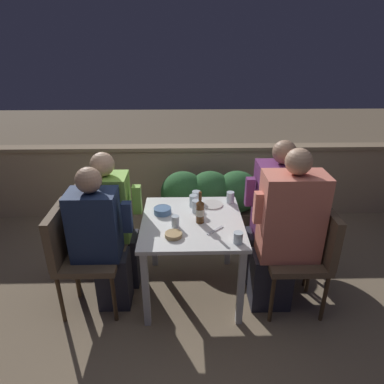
# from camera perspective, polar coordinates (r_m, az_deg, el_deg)

# --- Properties ---
(ground_plane) EXTENTS (16.00, 16.00, 0.00)m
(ground_plane) POSITION_cam_1_polar(r_m,az_deg,el_deg) (3.15, 0.03, -15.96)
(ground_plane) COLOR #847056
(parapet_wall) EXTENTS (9.00, 0.18, 0.88)m
(parapet_wall) POSITION_cam_1_polar(r_m,az_deg,el_deg) (4.15, -0.46, 1.97)
(parapet_wall) COLOR tan
(parapet_wall) RESTS_ON ground_plane
(dining_table) EXTENTS (0.81, 0.86, 0.70)m
(dining_table) POSITION_cam_1_polar(r_m,az_deg,el_deg) (2.79, 0.03, -6.55)
(dining_table) COLOR white
(dining_table) RESTS_ON ground_plane
(planter_hedge) EXTENTS (1.08, 0.47, 0.72)m
(planter_hedge) POSITION_cam_1_polar(r_m,az_deg,el_deg) (3.78, 3.00, -1.22)
(planter_hedge) COLOR brown
(planter_hedge) RESTS_ON ground_plane
(chair_left_near) EXTENTS (0.47, 0.46, 0.88)m
(chair_left_near) POSITION_cam_1_polar(r_m,az_deg,el_deg) (2.84, -18.76, -8.85)
(chair_left_near) COLOR brown
(chair_left_near) RESTS_ON ground_plane
(person_navy_jumper) EXTENTS (0.47, 0.26, 1.21)m
(person_navy_jumper) POSITION_cam_1_polar(r_m,az_deg,el_deg) (2.75, -14.87, -7.76)
(person_navy_jumper) COLOR #282833
(person_navy_jumper) RESTS_ON ground_plane
(chair_left_far) EXTENTS (0.47, 0.46, 0.88)m
(chair_left_far) POSITION_cam_1_polar(r_m,az_deg,el_deg) (3.05, -16.63, -6.07)
(chair_left_far) COLOR brown
(chair_left_far) RESTS_ON ground_plane
(person_green_blouse) EXTENTS (0.47, 0.26, 1.23)m
(person_green_blouse) POSITION_cam_1_polar(r_m,az_deg,el_deg) (2.96, -13.01, -4.79)
(person_green_blouse) COLOR #282833
(person_green_blouse) RESTS_ON ground_plane
(chair_right_near) EXTENTS (0.47, 0.46, 0.88)m
(chair_right_near) POSITION_cam_1_polar(r_m,az_deg,el_deg) (2.85, 18.80, -8.79)
(chair_right_near) COLOR brown
(chair_right_near) RESTS_ON ground_plane
(person_coral_top) EXTENTS (0.51, 0.26, 1.35)m
(person_coral_top) POSITION_cam_1_polar(r_m,az_deg,el_deg) (2.71, 15.21, -6.64)
(person_coral_top) COLOR #282833
(person_coral_top) RESTS_ON ground_plane
(chair_right_far) EXTENTS (0.47, 0.46, 0.88)m
(chair_right_far) POSITION_cam_1_polar(r_m,az_deg,el_deg) (3.11, 16.78, -5.46)
(chair_right_far) COLOR brown
(chair_right_far) RESTS_ON ground_plane
(person_purple_stripe) EXTENTS (0.48, 0.26, 1.31)m
(person_purple_stripe) POSITION_cam_1_polar(r_m,az_deg,el_deg) (3.00, 13.40, -3.64)
(person_purple_stripe) COLOR #282833
(person_purple_stripe) RESTS_ON ground_plane
(beer_bottle) EXTENTS (0.07, 0.07, 0.26)m
(beer_bottle) POSITION_cam_1_polar(r_m,az_deg,el_deg) (2.67, 1.35, -3.16)
(beer_bottle) COLOR brown
(beer_bottle) RESTS_ON dining_table
(plate_0) EXTENTS (0.18, 0.18, 0.01)m
(plate_0) POSITION_cam_1_polar(r_m,az_deg,el_deg) (2.98, 3.41, -2.10)
(plate_0) COLOR silver
(plate_0) RESTS_ON dining_table
(bowl_0) EXTENTS (0.14, 0.14, 0.05)m
(bowl_0) POSITION_cam_1_polar(r_m,az_deg,el_deg) (2.84, -4.94, -3.05)
(bowl_0) COLOR #4C709E
(bowl_0) RESTS_ON dining_table
(bowl_1) EXTENTS (0.13, 0.13, 0.03)m
(bowl_1) POSITION_cam_1_polar(r_m,az_deg,el_deg) (2.53, -3.10, -7.09)
(bowl_1) COLOR tan
(bowl_1) RESTS_ON dining_table
(glass_cup_0) EXTENTS (0.07, 0.07, 0.11)m
(glass_cup_0) POSITION_cam_1_polar(r_m,az_deg,el_deg) (2.84, 0.71, -2.42)
(glass_cup_0) COLOR silver
(glass_cup_0) RESTS_ON dining_table
(glass_cup_1) EXTENTS (0.07, 0.07, 0.11)m
(glass_cup_1) POSITION_cam_1_polar(r_m,az_deg,el_deg) (2.93, 0.23, -1.47)
(glass_cup_1) COLOR silver
(glass_cup_1) RESTS_ON dining_table
(glass_cup_2) EXTENTS (0.06, 0.06, 0.09)m
(glass_cup_2) POSITION_cam_1_polar(r_m,az_deg,el_deg) (2.63, -2.79, -4.92)
(glass_cup_2) COLOR silver
(glass_cup_2) RESTS_ON dining_table
(glass_cup_3) EXTENTS (0.08, 0.08, 0.10)m
(glass_cup_3) POSITION_cam_1_polar(r_m,az_deg,el_deg) (3.02, 0.73, -0.75)
(glass_cup_3) COLOR silver
(glass_cup_3) RESTS_ON dining_table
(glass_cup_4) EXTENTS (0.07, 0.07, 0.08)m
(glass_cup_4) POSITION_cam_1_polar(r_m,az_deg,el_deg) (2.46, 7.68, -7.54)
(glass_cup_4) COLOR silver
(glass_cup_4) RESTS_ON dining_table
(glass_cup_5) EXTENTS (0.07, 0.07, 0.10)m
(glass_cup_5) POSITION_cam_1_polar(r_m,az_deg,el_deg) (3.02, 6.40, -0.90)
(glass_cup_5) COLOR silver
(glass_cup_5) RESTS_ON dining_table
(fork_0) EXTENTS (0.14, 0.13, 0.01)m
(fork_0) POSITION_cam_1_polar(r_m,az_deg,el_deg) (2.60, 3.89, -6.40)
(fork_0) COLOR silver
(fork_0) RESTS_ON dining_table
(potted_plant) EXTENTS (0.36, 0.36, 0.76)m
(potted_plant) POSITION_cam_1_polar(r_m,az_deg,el_deg) (3.58, 15.39, -2.56)
(potted_plant) COLOR #B2A899
(potted_plant) RESTS_ON ground_plane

